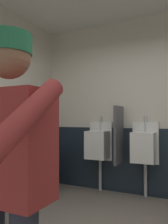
{
  "coord_description": "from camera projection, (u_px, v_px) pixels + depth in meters",
  "views": [
    {
      "loc": [
        0.58,
        -1.8,
        1.2
      ],
      "look_at": [
        -0.14,
        -0.32,
        1.25
      ],
      "focal_mm": 36.98,
      "sensor_mm": 36.0,
      "label": 1
    }
  ],
  "objects": [
    {
      "name": "wall_back",
      "position": [
        155.0,
        105.0,
        3.65
      ],
      "size": [
        4.44,
        0.12,
        2.84
      ],
      "primitive_type": "cube",
      "color": "beige",
      "rests_on": "ground_plane"
    },
    {
      "name": "wainscot_band_back",
      "position": [
        155.0,
        163.0,
        3.55
      ],
      "size": [
        3.84,
        0.03,
        1.05
      ],
      "primitive_type": "cube",
      "color": "#19232D",
      "rests_on": "ground_plane"
    },
    {
      "name": "urinal_left",
      "position": [
        98.0,
        144.0,
        3.82
      ],
      "size": [
        0.4,
        0.34,
        1.24
      ],
      "color": "white",
      "rests_on": "ground_plane"
    },
    {
      "name": "urinal_middle",
      "position": [
        144.0,
        147.0,
        3.49
      ],
      "size": [
        0.4,
        0.34,
        1.24
      ],
      "color": "white",
      "rests_on": "ground_plane"
    },
    {
      "name": "privacy_divider_panel",
      "position": [
        119.0,
        135.0,
        3.59
      ],
      "size": [
        0.04,
        0.4,
        0.9
      ],
      "primitive_type": "cube",
      "color": "#4C4C51"
    },
    {
      "name": "person",
      "position": [
        6.0,
        165.0,
        1.16
      ],
      "size": [
        0.68,
        0.6,
        1.63
      ],
      "color": "#2D3342",
      "rests_on": "ground_plane"
    },
    {
      "name": "trash_bin",
      "position": [
        48.0,
        171.0,
        3.74
      ],
      "size": [
        0.36,
        0.36,
        0.7
      ],
      "primitive_type": "cylinder",
      "color": "#38383D",
      "rests_on": "ground_plane"
    }
  ]
}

